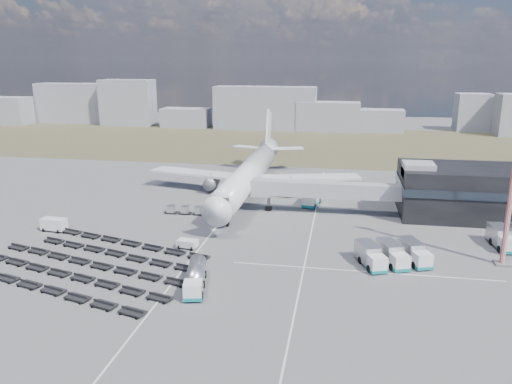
# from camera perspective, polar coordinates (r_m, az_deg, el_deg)

# --- Properties ---
(ground) EXTENTS (420.00, 420.00, 0.00)m
(ground) POSITION_cam_1_polar(r_m,az_deg,el_deg) (87.29, -4.63, -5.79)
(ground) COLOR #565659
(ground) RESTS_ON ground
(grass_strip) EXTENTS (420.00, 90.00, 0.01)m
(grass_strip) POSITION_cam_1_polar(r_m,az_deg,el_deg) (192.59, 3.61, 5.66)
(grass_strip) COLOR #46412A
(grass_strip) RESTS_ON ground
(lane_markings) EXTENTS (47.12, 110.00, 0.01)m
(lane_markings) POSITION_cam_1_polar(r_m,az_deg,el_deg) (88.24, 2.04, -5.51)
(lane_markings) COLOR silver
(lane_markings) RESTS_ON ground
(terminal) EXTENTS (30.40, 16.40, 11.00)m
(terminal) POSITION_cam_1_polar(r_m,az_deg,el_deg) (109.34, 23.84, 0.10)
(terminal) COLOR black
(terminal) RESTS_ON ground
(jet_bridge) EXTENTS (30.30, 3.80, 7.05)m
(jet_bridge) POSITION_cam_1_polar(r_m,az_deg,el_deg) (102.77, 6.81, 0.30)
(jet_bridge) COLOR #939399
(jet_bridge) RESTS_ON ground
(airliner) EXTENTS (51.59, 64.53, 17.62)m
(airliner) POSITION_cam_1_polar(r_m,az_deg,el_deg) (116.12, -0.69, 2.21)
(airliner) COLOR white
(airliner) RESTS_ON ground
(skyline) EXTENTS (312.69, 27.33, 21.68)m
(skyline) POSITION_cam_1_polar(r_m,az_deg,el_deg) (235.28, -3.15, 9.36)
(skyline) COLOR #8F909C
(skyline) RESTS_ON ground
(fuel_tanker) EXTENTS (4.42, 10.09, 3.16)m
(fuel_tanker) POSITION_cam_1_polar(r_m,az_deg,el_deg) (70.64, -6.96, -9.61)
(fuel_tanker) COLOR white
(fuel_tanker) RESTS_ON ground
(pushback_tug) EXTENTS (3.58, 2.32, 1.50)m
(pushback_tug) POSITION_cam_1_polar(r_m,az_deg,el_deg) (85.04, -7.84, -5.92)
(pushback_tug) COLOR white
(pushback_tug) RESTS_ON ground
(utility_van) EXTENTS (4.82, 2.62, 2.43)m
(utility_van) POSITION_cam_1_polar(r_m,az_deg,el_deg) (99.69, -22.09, -3.48)
(utility_van) COLOR white
(utility_van) RESTS_ON ground
(catering_truck) EXTENTS (3.88, 7.22, 3.14)m
(catering_truck) POSITION_cam_1_polar(r_m,az_deg,el_deg) (109.18, 6.38, -0.69)
(catering_truck) COLOR white
(catering_truck) RESTS_ON ground
(service_trucks_near) EXTENTS (11.78, 10.38, 2.98)m
(service_trucks_near) POSITION_cam_1_polar(r_m,az_deg,el_deg) (80.56, 15.33, -6.87)
(service_trucks_near) COLOR white
(service_trucks_near) RESTS_ON ground
(uld_row) EXTENTS (11.39, 1.80, 1.57)m
(uld_row) POSITION_cam_1_polar(r_m,az_deg,el_deg) (102.97, -7.33, -2.07)
(uld_row) COLOR black
(uld_row) RESTS_ON ground
(baggage_dollies) EXTENTS (38.35, 29.20, 0.82)m
(baggage_dollies) POSITION_cam_1_polar(r_m,az_deg,el_deg) (81.68, -18.52, -7.73)
(baggage_dollies) COLOR black
(baggage_dollies) RESTS_ON ground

